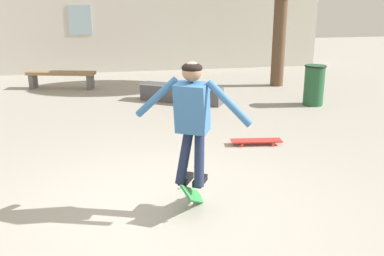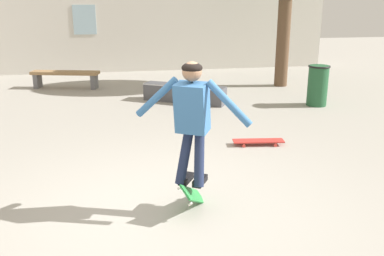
{
  "view_description": "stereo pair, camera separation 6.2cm",
  "coord_description": "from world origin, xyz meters",
  "views": [
    {
      "loc": [
        -0.52,
        -4.4,
        2.34
      ],
      "look_at": [
        0.35,
        -0.07,
        0.99
      ],
      "focal_mm": 40.0,
      "sensor_mm": 36.0,
      "label": 1
    },
    {
      "loc": [
        -0.46,
        -4.41,
        2.34
      ],
      "look_at": [
        0.35,
        -0.07,
        0.99
      ],
      "focal_mm": 40.0,
      "sensor_mm": 36.0,
      "label": 2
    }
  ],
  "objects": [
    {
      "name": "skateboard_flipping",
      "position": [
        0.37,
        -0.05,
        0.18
      ],
      "size": [
        0.42,
        0.75,
        0.52
      ],
      "rotation": [
        0.0,
        0.0,
        1.11
      ],
      "color": "#237F38"
    },
    {
      "name": "trash_bin",
      "position": [
        4.04,
        4.34,
        0.47
      ],
      "size": [
        0.48,
        0.48,
        0.91
      ],
      "color": "#235633",
      "rests_on": "ground_plane"
    },
    {
      "name": "park_bench",
      "position": [
        -1.71,
        7.36,
        0.34
      ],
      "size": [
        1.84,
        0.83,
        0.46
      ],
      "rotation": [
        0.0,
        0.0,
        -0.26
      ],
      "color": "#99754C",
      "rests_on": "ground_plane"
    },
    {
      "name": "building_backdrop",
      "position": [
        0.02,
        9.98,
        1.95
      ],
      "size": [
        14.21,
        0.52,
        4.57
      ],
      "color": "beige",
      "rests_on": "ground_plane"
    },
    {
      "name": "skateboard_resting",
      "position": [
        1.85,
        1.97,
        0.07
      ],
      "size": [
        0.86,
        0.32,
        0.08
      ],
      "rotation": [
        0.0,
        0.0,
        6.15
      ],
      "color": "red",
      "rests_on": "ground_plane"
    },
    {
      "name": "skater",
      "position": [
        0.35,
        -0.07,
        1.15
      ],
      "size": [
        1.18,
        0.74,
        1.38
      ],
      "rotation": [
        0.0,
        0.0,
        1.04
      ],
      "color": "teal"
    },
    {
      "name": "ground_plane",
      "position": [
        0.0,
        0.0,
        0.0
      ],
      "size": [
        40.0,
        40.0,
        0.0
      ],
      "primitive_type": "plane",
      "color": "#A39E93"
    },
    {
      "name": "skate_ledge",
      "position": [
        1.15,
        5.2,
        0.2
      ],
      "size": [
        1.86,
        1.39,
        0.4
      ],
      "rotation": [
        0.0,
        0.0,
        -0.57
      ],
      "color": "#4C4C51",
      "rests_on": "ground_plane"
    }
  ]
}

